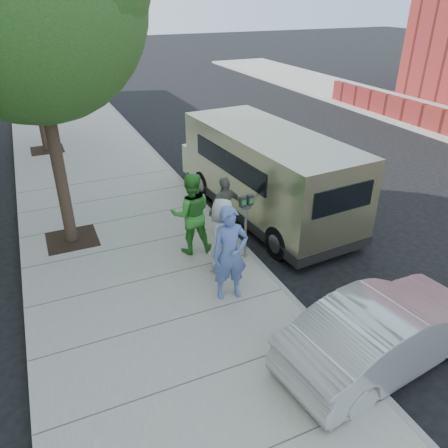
{
  "coord_description": "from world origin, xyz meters",
  "views": [
    {
      "loc": [
        -2.68,
        -7.68,
        5.56
      ],
      "look_at": [
        0.74,
        -0.03,
        1.1
      ],
      "focal_mm": 35.0,
      "sensor_mm": 36.0,
      "label": 1
    }
  ],
  "objects_px": {
    "tree_far": "(22,15)",
    "sedan": "(387,331)",
    "person_officer": "(230,254)",
    "parking_meter": "(246,213)",
    "person_green_shirt": "(191,214)",
    "person_gray_shirt": "(223,236)",
    "van": "(265,172)",
    "person_striped_polo": "(225,209)"
  },
  "relations": [
    {
      "from": "tree_far",
      "to": "sedan",
      "type": "height_order",
      "value": "tree_far"
    },
    {
      "from": "tree_far",
      "to": "person_officer",
      "type": "distance_m",
      "value": 12.12
    },
    {
      "from": "parking_meter",
      "to": "person_green_shirt",
      "type": "xyz_separation_m",
      "value": [
        -1.01,
        0.76,
        -0.15
      ]
    },
    {
      "from": "person_gray_shirt",
      "to": "van",
      "type": "bearing_deg",
      "value": -172.27
    },
    {
      "from": "tree_far",
      "to": "person_gray_shirt",
      "type": "bearing_deg",
      "value": -74.76
    },
    {
      "from": "person_striped_polo",
      "to": "person_officer",
      "type": "bearing_deg",
      "value": 54.15
    },
    {
      "from": "van",
      "to": "tree_far",
      "type": "bearing_deg",
      "value": 118.44
    },
    {
      "from": "tree_far",
      "to": "parking_meter",
      "type": "bearing_deg",
      "value": -70.81
    },
    {
      "from": "parking_meter",
      "to": "sedan",
      "type": "xyz_separation_m",
      "value": [
        0.75,
        -3.69,
        -0.63
      ]
    },
    {
      "from": "parking_meter",
      "to": "person_gray_shirt",
      "type": "height_order",
      "value": "person_gray_shirt"
    },
    {
      "from": "sedan",
      "to": "person_green_shirt",
      "type": "bearing_deg",
      "value": 13.87
    },
    {
      "from": "tree_far",
      "to": "van",
      "type": "distance_m",
      "value": 10.16
    },
    {
      "from": "van",
      "to": "sedan",
      "type": "bearing_deg",
      "value": -102.63
    },
    {
      "from": "parking_meter",
      "to": "person_officer",
      "type": "height_order",
      "value": "person_officer"
    },
    {
      "from": "sedan",
      "to": "person_gray_shirt",
      "type": "relative_size",
      "value": 2.31
    },
    {
      "from": "parking_meter",
      "to": "person_officer",
      "type": "xyz_separation_m",
      "value": [
        -0.93,
        -1.16,
        -0.14
      ]
    },
    {
      "from": "person_green_shirt",
      "to": "person_striped_polo",
      "type": "xyz_separation_m",
      "value": [
        0.96,
        0.24,
        -0.16
      ]
    },
    {
      "from": "tree_far",
      "to": "person_officer",
      "type": "bearing_deg",
      "value": -77.08
    },
    {
      "from": "sedan",
      "to": "person_gray_shirt",
      "type": "distance_m",
      "value": 3.72
    },
    {
      "from": "van",
      "to": "person_officer",
      "type": "relative_size",
      "value": 3.35
    },
    {
      "from": "tree_far",
      "to": "person_officer",
      "type": "relative_size",
      "value": 3.33
    },
    {
      "from": "person_officer",
      "to": "person_gray_shirt",
      "type": "bearing_deg",
      "value": 83.98
    },
    {
      "from": "van",
      "to": "person_striped_polo",
      "type": "relative_size",
      "value": 4.06
    },
    {
      "from": "sedan",
      "to": "person_officer",
      "type": "distance_m",
      "value": 3.07
    },
    {
      "from": "person_officer",
      "to": "person_green_shirt",
      "type": "height_order",
      "value": "person_officer"
    },
    {
      "from": "van",
      "to": "person_striped_polo",
      "type": "bearing_deg",
      "value": -151.19
    },
    {
      "from": "tree_far",
      "to": "person_striped_polo",
      "type": "height_order",
      "value": "tree_far"
    },
    {
      "from": "parking_meter",
      "to": "person_gray_shirt",
      "type": "bearing_deg",
      "value": -163.13
    },
    {
      "from": "tree_far",
      "to": "person_gray_shirt",
      "type": "relative_size",
      "value": 3.83
    },
    {
      "from": "person_gray_shirt",
      "to": "person_green_shirt",
      "type": "bearing_deg",
      "value": -110.71
    },
    {
      "from": "person_gray_shirt",
      "to": "person_striped_polo",
      "type": "bearing_deg",
      "value": -154.45
    },
    {
      "from": "sedan",
      "to": "person_green_shirt",
      "type": "height_order",
      "value": "person_green_shirt"
    },
    {
      "from": "parking_meter",
      "to": "sedan",
      "type": "height_order",
      "value": "parking_meter"
    },
    {
      "from": "van",
      "to": "sedan",
      "type": "relative_size",
      "value": 1.67
    },
    {
      "from": "tree_far",
      "to": "person_green_shirt",
      "type": "height_order",
      "value": "tree_far"
    },
    {
      "from": "tree_far",
      "to": "van",
      "type": "height_order",
      "value": "tree_far"
    },
    {
      "from": "person_green_shirt",
      "to": "person_gray_shirt",
      "type": "distance_m",
      "value": 1.09
    },
    {
      "from": "sedan",
      "to": "person_striped_polo",
      "type": "relative_size",
      "value": 2.43
    },
    {
      "from": "sedan",
      "to": "person_officer",
      "type": "height_order",
      "value": "person_officer"
    },
    {
      "from": "person_green_shirt",
      "to": "person_gray_shirt",
      "type": "relative_size",
      "value": 1.14
    },
    {
      "from": "sedan",
      "to": "person_green_shirt",
      "type": "distance_m",
      "value": 4.8
    },
    {
      "from": "sedan",
      "to": "person_striped_polo",
      "type": "height_order",
      "value": "person_striped_polo"
    }
  ]
}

